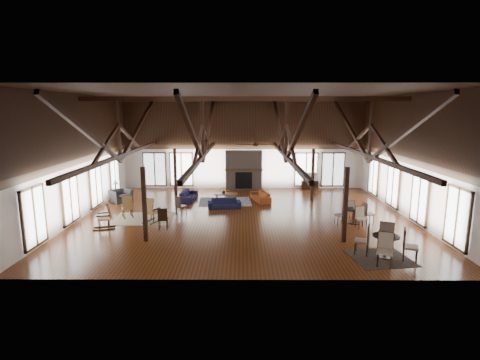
{
  "coord_description": "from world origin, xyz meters",
  "views": [
    {
      "loc": [
        -0.11,
        -17.94,
        5.24
      ],
      "look_at": [
        -0.22,
        1.0,
        1.68
      ],
      "focal_mm": 28.0,
      "sensor_mm": 36.0,
      "label": 1
    }
  ],
  "objects_px": {
    "sofa_navy_front": "(224,203)",
    "cafe_table_far": "(354,214)",
    "sofa_orange": "(260,196)",
    "coffee_table": "(226,194)",
    "armchair": "(121,196)",
    "tv_console": "(310,185)",
    "sofa_navy_left": "(189,195)",
    "cafe_table_near": "(386,242)"
  },
  "relations": [
    {
      "from": "sofa_navy_front",
      "to": "sofa_navy_left",
      "type": "xyz_separation_m",
      "value": [
        -2.21,
        1.82,
        0.02
      ]
    },
    {
      "from": "cafe_table_far",
      "to": "coffee_table",
      "type": "bearing_deg",
      "value": 145.59
    },
    {
      "from": "sofa_orange",
      "to": "armchair",
      "type": "xyz_separation_m",
      "value": [
        -8.07,
        -0.35,
        0.08
      ]
    },
    {
      "from": "sofa_navy_front",
      "to": "cafe_table_far",
      "type": "xyz_separation_m",
      "value": [
        6.2,
        -2.77,
        0.22
      ]
    },
    {
      "from": "armchair",
      "to": "cafe_table_far",
      "type": "xyz_separation_m",
      "value": [
        12.25,
        -4.09,
        0.13
      ]
    },
    {
      "from": "sofa_navy_left",
      "to": "cafe_table_near",
      "type": "height_order",
      "value": "cafe_table_near"
    },
    {
      "from": "sofa_navy_front",
      "to": "cafe_table_far",
      "type": "bearing_deg",
      "value": -31.33
    },
    {
      "from": "sofa_navy_left",
      "to": "sofa_orange",
      "type": "height_order",
      "value": "sofa_navy_left"
    },
    {
      "from": "sofa_orange",
      "to": "tv_console",
      "type": "height_order",
      "value": "tv_console"
    },
    {
      "from": "sofa_navy_front",
      "to": "cafe_table_far",
      "type": "relative_size",
      "value": 0.94
    },
    {
      "from": "coffee_table",
      "to": "tv_console",
      "type": "xyz_separation_m",
      "value": [
        5.47,
        3.58,
        -0.14
      ]
    },
    {
      "from": "sofa_navy_front",
      "to": "tv_console",
      "type": "height_order",
      "value": "tv_console"
    },
    {
      "from": "tv_console",
      "to": "sofa_navy_left",
      "type": "bearing_deg",
      "value": -157.3
    },
    {
      "from": "coffee_table",
      "to": "tv_console",
      "type": "distance_m",
      "value": 6.54
    },
    {
      "from": "sofa_orange",
      "to": "coffee_table",
      "type": "xyz_separation_m",
      "value": [
        -2.0,
        -0.21,
        0.15
      ]
    },
    {
      "from": "cafe_table_far",
      "to": "tv_console",
      "type": "bearing_deg",
      "value": 95.14
    },
    {
      "from": "sofa_orange",
      "to": "cafe_table_far",
      "type": "distance_m",
      "value": 6.1
    },
    {
      "from": "coffee_table",
      "to": "armchair",
      "type": "bearing_deg",
      "value": -172.65
    },
    {
      "from": "sofa_navy_front",
      "to": "sofa_orange",
      "type": "xyz_separation_m",
      "value": [
        2.02,
        1.67,
        0.02
      ]
    },
    {
      "from": "sofa_navy_front",
      "to": "coffee_table",
      "type": "distance_m",
      "value": 1.47
    },
    {
      "from": "sofa_orange",
      "to": "cafe_table_far",
      "type": "bearing_deg",
      "value": 27.38
    },
    {
      "from": "armchair",
      "to": "cafe_table_near",
      "type": "relative_size",
      "value": 0.5
    },
    {
      "from": "sofa_orange",
      "to": "armchair",
      "type": "relative_size",
      "value": 1.72
    },
    {
      "from": "armchair",
      "to": "cafe_table_far",
      "type": "bearing_deg",
      "value": -65.08
    },
    {
      "from": "coffee_table",
      "to": "armchair",
      "type": "xyz_separation_m",
      "value": [
        -6.07,
        -0.14,
        -0.07
      ]
    },
    {
      "from": "tv_console",
      "to": "cafe_table_far",
      "type": "bearing_deg",
      "value": -84.86
    },
    {
      "from": "coffee_table",
      "to": "cafe_table_far",
      "type": "distance_m",
      "value": 7.49
    },
    {
      "from": "coffee_table",
      "to": "cafe_table_far",
      "type": "relative_size",
      "value": 0.69
    },
    {
      "from": "sofa_navy_front",
      "to": "coffee_table",
      "type": "relative_size",
      "value": 1.36
    },
    {
      "from": "sofa_orange",
      "to": "tv_console",
      "type": "bearing_deg",
      "value": 118.26
    },
    {
      "from": "sofa_navy_left",
      "to": "armchair",
      "type": "distance_m",
      "value": 3.87
    },
    {
      "from": "sofa_navy_left",
      "to": "sofa_orange",
      "type": "bearing_deg",
      "value": -87.0
    },
    {
      "from": "cafe_table_far",
      "to": "armchair",
      "type": "bearing_deg",
      "value": 161.54
    },
    {
      "from": "coffee_table",
      "to": "cafe_table_far",
      "type": "bearing_deg",
      "value": -28.42
    },
    {
      "from": "sofa_orange",
      "to": "cafe_table_near",
      "type": "xyz_separation_m",
      "value": [
        4.09,
        -8.52,
        0.29
      ]
    },
    {
      "from": "coffee_table",
      "to": "cafe_table_near",
      "type": "height_order",
      "value": "cafe_table_near"
    },
    {
      "from": "sofa_orange",
      "to": "cafe_table_near",
      "type": "height_order",
      "value": "cafe_table_near"
    },
    {
      "from": "sofa_orange",
      "to": "armchair",
      "type": "bearing_deg",
      "value": -103.36
    },
    {
      "from": "sofa_navy_front",
      "to": "cafe_table_near",
      "type": "bearing_deg",
      "value": -55.52
    },
    {
      "from": "sofa_navy_left",
      "to": "coffee_table",
      "type": "distance_m",
      "value": 2.26
    },
    {
      "from": "sofa_navy_front",
      "to": "tv_console",
      "type": "xyz_separation_m",
      "value": [
        5.5,
        5.04,
        0.02
      ]
    },
    {
      "from": "cafe_table_far",
      "to": "sofa_navy_front",
      "type": "bearing_deg",
      "value": 155.94
    }
  ]
}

